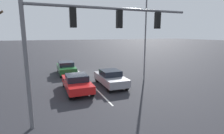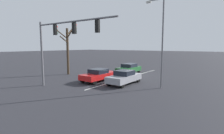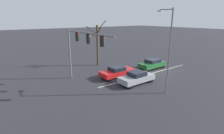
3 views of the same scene
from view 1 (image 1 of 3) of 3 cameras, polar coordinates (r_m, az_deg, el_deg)
name	(u,v)px [view 1 (image 1 of 3)]	position (r m, az deg, el deg)	size (l,w,h in m)	color
ground_plane	(81,73)	(21.22, -10.23, -2.09)	(240.00, 240.00, 0.00)	#28282D
lane_stripe_left_divider	(85,78)	(19.16, -8.91, -3.43)	(0.12, 16.33, 0.01)	silver
car_red_midlane_front	(77,82)	(14.71, -11.46, -4.95)	(1.89, 4.69, 1.41)	red
car_gray_leftlane_front	(111,78)	(15.90, -0.49, -3.55)	(1.85, 4.44, 1.44)	gray
car_darkgreen_midlane_second	(66,68)	(21.23, -14.73, -0.22)	(1.84, 4.41, 1.44)	#1E5928
traffic_signal_gantry	(88,32)	(9.26, -7.84, 11.27)	(9.20, 0.37, 6.32)	slate
street_lamp_left_shoulder	(144,33)	(17.43, 10.39, 10.95)	(1.74, 0.24, 8.35)	slate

